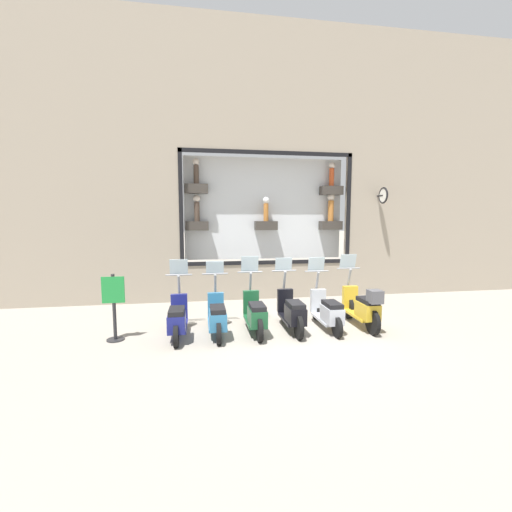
{
  "coord_description": "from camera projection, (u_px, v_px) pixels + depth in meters",
  "views": [
    {
      "loc": [
        -7.05,
        2.1,
        2.54
      ],
      "look_at": [
        1.69,
        0.66,
        1.56
      ],
      "focal_mm": 24.0,
      "sensor_mm": 36.0,
      "label": 1
    }
  ],
  "objects": [
    {
      "name": "scooter_yellow_0",
      "position": [
        363.0,
        307.0,
        7.92
      ],
      "size": [
        1.81,
        0.6,
        1.64
      ],
      "color": "black",
      "rests_on": "ground_plane"
    },
    {
      "name": "scooter_silver_1",
      "position": [
        327.0,
        312.0,
        7.84
      ],
      "size": [
        1.79,
        0.61,
        1.58
      ],
      "color": "black",
      "rests_on": "ground_plane"
    },
    {
      "name": "ground_plane",
      "position": [
        298.0,
        334.0,
        7.53
      ],
      "size": [
        120.0,
        120.0,
        0.0
      ],
      "primitive_type": "plane",
      "color": "gray"
    },
    {
      "name": "scooter_green_3",
      "position": [
        255.0,
        314.0,
        7.58
      ],
      "size": [
        1.8,
        0.6,
        1.64
      ],
      "color": "black",
      "rests_on": "ground_plane"
    },
    {
      "name": "building_facade",
      "position": [
        267.0,
        162.0,
        10.6
      ],
      "size": [
        1.18,
        36.0,
        8.43
      ],
      "color": "gray",
      "rests_on": "ground_plane"
    },
    {
      "name": "scooter_black_2",
      "position": [
        292.0,
        312.0,
        7.71
      ],
      "size": [
        1.8,
        0.61,
        1.58
      ],
      "color": "black",
      "rests_on": "ground_plane"
    },
    {
      "name": "shop_sign_post",
      "position": [
        114.0,
        306.0,
        7.08
      ],
      "size": [
        0.36,
        0.45,
        1.4
      ],
      "color": "#232326",
      "rests_on": "ground_plane"
    },
    {
      "name": "scooter_navy_5",
      "position": [
        178.0,
        318.0,
        7.3
      ],
      "size": [
        1.79,
        0.61,
        1.59
      ],
      "color": "black",
      "rests_on": "ground_plane"
    },
    {
      "name": "scooter_teal_4",
      "position": [
        217.0,
        317.0,
        7.43
      ],
      "size": [
        1.79,
        0.61,
        1.53
      ],
      "color": "black",
      "rests_on": "ground_plane"
    }
  ]
}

